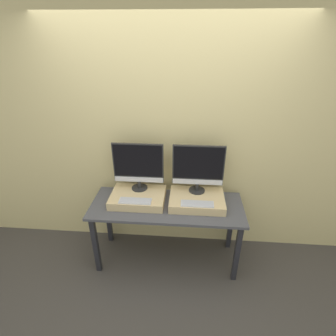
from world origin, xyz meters
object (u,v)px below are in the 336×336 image
Objects in this scene: keyboard_left at (135,201)px; keyboard_right at (197,204)px; monitor_right at (198,167)px; monitor_left at (138,165)px.

keyboard_right is at bearing 0.00° from keyboard_left.
monitor_right reaches higher than keyboard_left.
monitor_right is at bearing 0.00° from monitor_left.
monitor_left reaches higher than keyboard_right.
keyboard_left is 0.61m from keyboard_right.
keyboard_right is (0.61, 0.00, 0.00)m from keyboard_left.
monitor_left and monitor_right have the same top height.
monitor_right is (0.61, 0.00, 0.00)m from monitor_left.
monitor_left is at bearing 90.00° from keyboard_left.
monitor_left is 0.72m from keyboard_right.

